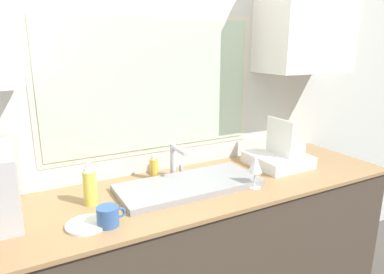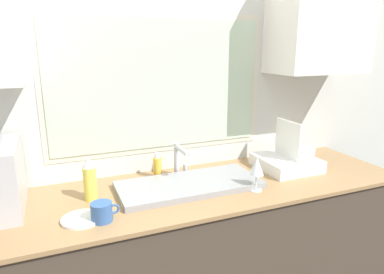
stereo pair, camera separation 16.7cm
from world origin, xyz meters
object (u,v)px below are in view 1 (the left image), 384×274
at_px(spray_bottle, 90,183).
at_px(mug_near_sink, 108,216).
at_px(dish_rack, 280,157).
at_px(faucet, 176,158).
at_px(soap_bottle, 154,168).
at_px(wine_glass, 255,165).

distance_m(spray_bottle, mug_near_sink, 0.24).
relative_size(dish_rack, spray_bottle, 1.49).
height_order(faucet, dish_rack, dish_rack).
xyz_separation_m(soap_bottle, mug_near_sink, (-0.36, -0.38, -0.02)).
bearing_deg(soap_bottle, wine_glass, -40.96).
relative_size(faucet, mug_near_sink, 1.56).
height_order(dish_rack, mug_near_sink, dish_rack).
bearing_deg(soap_bottle, dish_rack, -11.33).
bearing_deg(spray_bottle, mug_near_sink, -85.08).
xyz_separation_m(faucet, dish_rack, (0.65, -0.12, -0.06)).
relative_size(faucet, spray_bottle, 0.86).
distance_m(dish_rack, spray_bottle, 1.14).
relative_size(dish_rack, mug_near_sink, 2.71).
bearing_deg(wine_glass, dish_rack, 30.08).
xyz_separation_m(dish_rack, soap_bottle, (-0.76, 0.15, 0.01)).
distance_m(faucet, wine_glass, 0.44).
xyz_separation_m(faucet, mug_near_sink, (-0.47, -0.35, -0.07)).
bearing_deg(soap_bottle, spray_bottle, -158.19).
relative_size(mug_near_sink, wine_glass, 0.69).
bearing_deg(wine_glass, spray_bottle, 165.26).
distance_m(dish_rack, soap_bottle, 0.78).
bearing_deg(dish_rack, wine_glass, -149.92).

